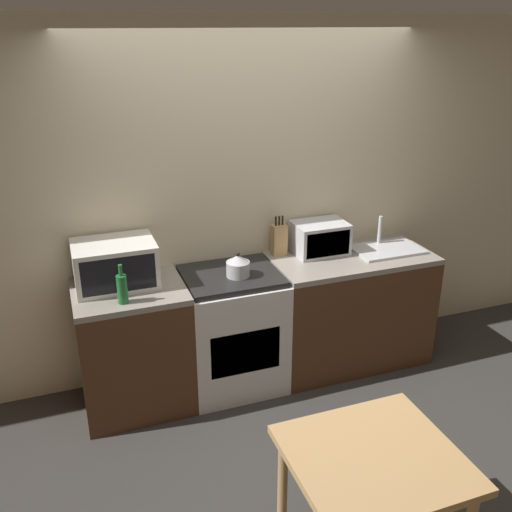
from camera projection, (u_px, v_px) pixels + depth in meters
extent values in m
plane|color=#33302D|center=(305.00, 439.00, 3.74)|extent=(16.00, 16.00, 0.00)
cube|color=beige|center=(248.00, 202.00, 4.22)|extent=(10.00, 0.06, 2.60)
cube|color=#4C2D19|center=(134.00, 350.00, 3.95)|extent=(0.74, 0.62, 0.86)
cube|color=gray|center=(129.00, 291.00, 3.78)|extent=(0.74, 0.62, 0.04)
cube|color=#4C2D19|center=(348.00, 311.00, 4.48)|extent=(1.23, 0.62, 0.86)
cube|color=gray|center=(352.00, 258.00, 4.31)|extent=(1.23, 0.62, 0.04)
cube|color=silver|center=(232.00, 332.00, 4.18)|extent=(0.69, 0.62, 0.86)
cube|color=black|center=(231.00, 276.00, 4.01)|extent=(0.67, 0.57, 0.04)
cube|color=black|center=(246.00, 352.00, 3.92)|extent=(0.50, 0.02, 0.32)
cylinder|color=#B7B7BC|center=(238.00, 269.00, 3.94)|extent=(0.16, 0.16, 0.11)
cone|color=#B7B7BC|center=(238.00, 259.00, 3.91)|extent=(0.16, 0.16, 0.05)
sphere|color=black|center=(238.00, 254.00, 3.90)|extent=(0.03, 0.03, 0.03)
cube|color=silver|center=(115.00, 264.00, 3.78)|extent=(0.53, 0.39, 0.30)
cube|color=black|center=(119.00, 275.00, 3.61)|extent=(0.47, 0.01, 0.24)
cylinder|color=#1E662D|center=(122.00, 289.00, 3.55)|extent=(0.07, 0.07, 0.19)
cylinder|color=#1E662D|center=(120.00, 270.00, 3.50)|extent=(0.03, 0.03, 0.07)
cube|color=tan|center=(279.00, 240.00, 4.29)|extent=(0.11, 0.09, 0.23)
cylinder|color=black|center=(276.00, 221.00, 4.22)|extent=(0.01, 0.01, 0.07)
cylinder|color=black|center=(279.00, 221.00, 4.23)|extent=(0.01, 0.01, 0.07)
cylinder|color=black|center=(283.00, 220.00, 4.24)|extent=(0.01, 0.01, 0.07)
cube|color=silver|center=(320.00, 238.00, 4.32)|extent=(0.40, 0.30, 0.24)
cube|color=black|center=(328.00, 244.00, 4.19)|extent=(0.35, 0.01, 0.19)
cube|color=silver|center=(387.00, 249.00, 4.40)|extent=(0.52, 0.35, 0.02)
cylinder|color=silver|center=(380.00, 230.00, 4.46)|extent=(0.03, 0.03, 0.22)
cube|color=tan|center=(375.00, 459.00, 2.57)|extent=(0.76, 0.71, 0.04)
cylinder|color=tan|center=(282.00, 492.00, 2.87)|extent=(0.05, 0.05, 0.69)
cylinder|color=tan|center=(392.00, 461.00, 3.07)|extent=(0.05, 0.05, 0.69)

